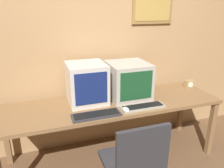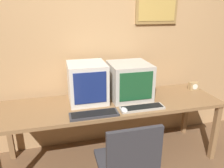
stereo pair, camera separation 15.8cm
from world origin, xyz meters
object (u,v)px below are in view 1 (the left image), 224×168
monitor_left (87,83)px  monitor_right (128,80)px  keyboard_side (143,107)px  keyboard_main (96,115)px  desk_clock (189,84)px  mouse_near_keyboard (126,110)px

monitor_left → monitor_right: monitor_left is taller
monitor_right → keyboard_side: 0.38m
monitor_left → monitor_right: (0.46, -0.02, -0.01)m
keyboard_main → desk_clock: size_ratio=4.00×
keyboard_side → desk_clock: desk_clock is taller
monitor_left → mouse_near_keyboard: monitor_left is taller
monitor_left → keyboard_main: size_ratio=0.91×
keyboard_side → keyboard_main: bearing=-177.8°
monitor_right → desk_clock: size_ratio=3.87×
keyboard_main → monitor_left: bearing=90.5°
monitor_left → keyboard_side: size_ratio=0.93×
monitor_left → mouse_near_keyboard: bearing=-50.1°
keyboard_main → mouse_near_keyboard: bearing=0.3°
keyboard_main → keyboard_side: bearing=2.2°
keyboard_main → monitor_right: bearing=36.9°
mouse_near_keyboard → monitor_right: bearing=64.8°
keyboard_main → mouse_near_keyboard: 0.30m
monitor_right → keyboard_side: bearing=-85.0°
keyboard_side → monitor_right: bearing=95.0°
monitor_left → keyboard_side: bearing=-34.9°
monitor_left → keyboard_main: 0.41m
monitor_left → keyboard_main: bearing=-89.5°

